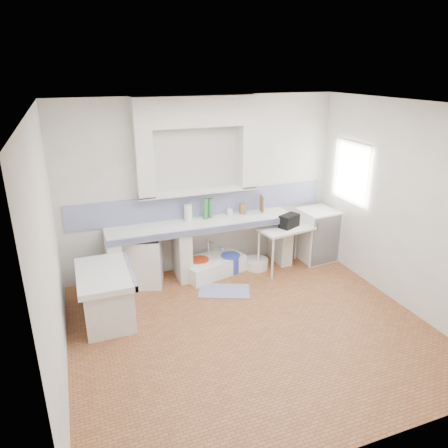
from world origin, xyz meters
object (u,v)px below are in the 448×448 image
object	(u,v)px
stove	(144,261)
sink	(212,266)
side_table	(285,248)
fridge	(317,235)

from	to	relation	value
stove	sink	bearing A→B (deg)	14.08
sink	side_table	distance (m)	1.24
stove	sink	size ratio (longest dim) A/B	0.76
sink	stove	bearing A→B (deg)	160.55
side_table	fridge	world-z (taller)	fridge
side_table	stove	bearing A→B (deg)	163.01
stove	fridge	size ratio (longest dim) A/B	0.86
stove	fridge	bearing A→B (deg)	13.70
stove	fridge	xyz separation A→B (m)	(3.00, -0.14, 0.06)
side_table	fridge	bearing A→B (deg)	3.15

